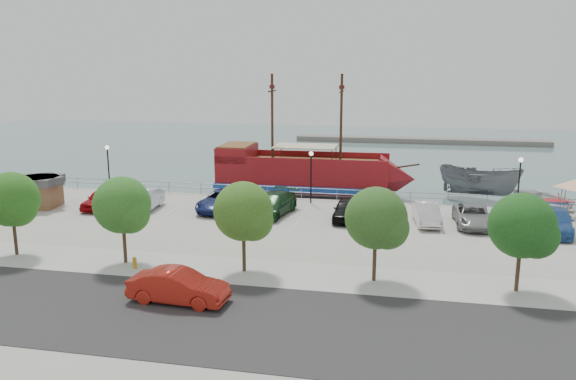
# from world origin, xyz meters

# --- Properties ---
(ground) EXTENTS (160.00, 160.00, 0.00)m
(ground) POSITION_xyz_m (0.00, 0.00, -1.00)
(ground) COLOR slate
(street) EXTENTS (100.00, 8.00, 0.04)m
(street) POSITION_xyz_m (0.00, -16.00, 0.01)
(street) COLOR #2E2D2D
(street) RESTS_ON land_slab
(sidewalk) EXTENTS (100.00, 4.00, 0.05)m
(sidewalk) POSITION_xyz_m (0.00, -10.00, 0.01)
(sidewalk) COLOR beige
(sidewalk) RESTS_ON land_slab
(seawall_railing) EXTENTS (50.00, 0.06, 1.00)m
(seawall_railing) POSITION_xyz_m (0.00, 7.80, 0.53)
(seawall_railing) COLOR gray
(seawall_railing) RESTS_ON land_slab
(far_shore) EXTENTS (40.00, 3.00, 0.80)m
(far_shore) POSITION_xyz_m (10.00, 55.00, -0.60)
(far_shore) COLOR slate
(far_shore) RESTS_ON ground
(pirate_ship) EXTENTS (18.87, 5.41, 11.87)m
(pirate_ship) POSITION_xyz_m (-0.53, 13.70, 0.99)
(pirate_ship) COLOR maroon
(pirate_ship) RESTS_ON ground
(patrol_boat) EXTENTS (8.13, 5.86, 2.95)m
(patrol_boat) POSITION_xyz_m (14.25, 14.88, 0.48)
(patrol_boat) COLOR slate
(patrol_boat) RESTS_ON ground
(speedboat) EXTENTS (7.31, 8.81, 1.58)m
(speedboat) POSITION_xyz_m (19.04, 10.50, -0.21)
(speedboat) COLOR silver
(speedboat) RESTS_ON ground
(dock_west) EXTENTS (7.66, 4.25, 0.42)m
(dock_west) POSITION_xyz_m (-14.98, 9.20, -0.79)
(dock_west) COLOR gray
(dock_west) RESTS_ON ground
(dock_mid) EXTENTS (7.36, 3.26, 0.41)m
(dock_mid) POSITION_xyz_m (7.17, 9.20, -0.80)
(dock_mid) COLOR #69615B
(dock_mid) RESTS_ON ground
(dock_east) EXTENTS (6.48, 1.87, 0.37)m
(dock_east) POSITION_xyz_m (14.97, 9.20, -0.81)
(dock_east) COLOR gray
(dock_east) RESTS_ON ground
(shed) EXTENTS (3.36, 3.36, 2.47)m
(shed) POSITION_xyz_m (-20.91, 0.82, 1.32)
(shed) COLOR brown
(shed) RESTS_ON land_slab
(street_sedan) EXTENTS (4.87, 1.96, 1.57)m
(street_sedan) POSITION_xyz_m (-2.91, -14.55, 0.79)
(street_sedan) COLOR #B12015
(street_sedan) RESTS_ON street
(fire_hydrant) EXTENTS (0.24, 0.24, 0.70)m
(fire_hydrant) POSITION_xyz_m (-7.03, -10.80, 0.38)
(fire_hydrant) COLOR #C38716
(fire_hydrant) RESTS_ON sidewalk
(lamp_post_left) EXTENTS (0.36, 0.36, 4.28)m
(lamp_post_left) POSITION_xyz_m (-18.00, 6.50, 2.94)
(lamp_post_left) COLOR black
(lamp_post_left) RESTS_ON land_slab
(lamp_post_mid) EXTENTS (0.36, 0.36, 4.28)m
(lamp_post_mid) POSITION_xyz_m (0.00, 6.50, 2.94)
(lamp_post_mid) COLOR black
(lamp_post_mid) RESTS_ON land_slab
(lamp_post_right) EXTENTS (0.36, 0.36, 4.28)m
(lamp_post_right) POSITION_xyz_m (16.00, 6.50, 2.94)
(lamp_post_right) COLOR black
(lamp_post_right) RESTS_ON land_slab
(tree_b) EXTENTS (3.30, 3.20, 5.00)m
(tree_b) POSITION_xyz_m (-14.85, -10.07, 3.30)
(tree_b) COLOR #473321
(tree_b) RESTS_ON sidewalk
(tree_c) EXTENTS (3.30, 3.20, 5.00)m
(tree_c) POSITION_xyz_m (-7.85, -10.07, 3.30)
(tree_c) COLOR #473321
(tree_c) RESTS_ON sidewalk
(tree_d) EXTENTS (3.30, 3.20, 5.00)m
(tree_d) POSITION_xyz_m (-0.85, -10.07, 3.30)
(tree_d) COLOR #473321
(tree_d) RESTS_ON sidewalk
(tree_e) EXTENTS (3.30, 3.20, 5.00)m
(tree_e) POSITION_xyz_m (6.15, -10.07, 3.30)
(tree_e) COLOR #473321
(tree_e) RESTS_ON sidewalk
(tree_f) EXTENTS (3.30, 3.20, 5.00)m
(tree_f) POSITION_xyz_m (13.15, -10.07, 3.30)
(tree_f) COLOR #473321
(tree_f) RESTS_ON sidewalk
(parked_car_a) EXTENTS (1.86, 4.46, 1.51)m
(parked_car_a) POSITION_xyz_m (-15.91, 1.45, 0.76)
(parked_car_a) COLOR #9E070C
(parked_car_a) RESTS_ON land_slab
(parked_car_b) EXTENTS (2.00, 4.92, 1.59)m
(parked_car_b) POSITION_xyz_m (-12.33, 1.52, 0.79)
(parked_car_b) COLOR silver
(parked_car_b) RESTS_ON land_slab
(parked_car_c) EXTENTS (2.94, 5.73, 1.55)m
(parked_car_c) POSITION_xyz_m (-6.46, 2.72, 0.77)
(parked_car_c) COLOR navy
(parked_car_c) RESTS_ON land_slab
(parked_car_d) EXTENTS (3.29, 6.04, 1.66)m
(parked_car_d) POSITION_xyz_m (-2.20, 2.12, 0.83)
(parked_car_d) COLOR #143819
(parked_car_d) RESTS_ON land_slab
(parked_car_e) EXTENTS (1.84, 4.52, 1.54)m
(parked_car_e) POSITION_xyz_m (3.40, 1.77, 0.77)
(parked_car_e) COLOR black
(parked_car_e) RESTS_ON land_slab
(parked_car_f) EXTENTS (2.09, 4.72, 1.51)m
(parked_car_f) POSITION_xyz_m (9.07, 1.88, 0.75)
(parked_car_f) COLOR silver
(parked_car_f) RESTS_ON land_slab
(parked_car_g) EXTENTS (2.51, 5.27, 1.45)m
(parked_car_g) POSITION_xyz_m (12.25, 2.01, 0.73)
(parked_car_g) COLOR gray
(parked_car_g) RESTS_ON land_slab
(parked_car_h) EXTENTS (3.24, 5.74, 1.57)m
(parked_car_h) POSITION_xyz_m (17.48, 1.38, 0.78)
(parked_car_h) COLOR #2C599A
(parked_car_h) RESTS_ON land_slab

